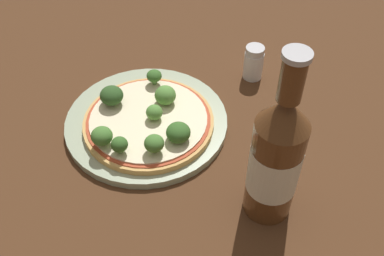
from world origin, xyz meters
TOP-DOWN VIEW (x-y plane):
  - ground_plane at (0.00, 0.00)m, footprint 3.00×3.00m
  - plate at (0.01, -0.03)m, footprint 0.24×0.24m
  - pizza at (0.02, -0.03)m, footprint 0.19×0.19m
  - broccoli_floret_0 at (-0.04, -0.06)m, footprint 0.04×0.04m
  - broccoli_floret_1 at (-0.04, 0.02)m, footprint 0.02×0.02m
  - broccoli_floret_2 at (0.08, -0.06)m, footprint 0.03×0.03m
  - broccoli_floret_3 at (0.01, 0.01)m, footprint 0.03×0.03m
  - broccoli_floret_4 at (0.03, -0.03)m, footprint 0.02×0.02m
  - broccoli_floret_5 at (0.08, -0.02)m, footprint 0.03×0.03m
  - broccoli_floret_6 at (0.05, -0.10)m, footprint 0.02×0.02m
  - broccoli_floret_7 at (0.03, -0.11)m, footprint 0.03×0.03m
  - beer_bottle at (0.23, 0.01)m, footprint 0.06×0.06m
  - pepper_shaker at (0.02, 0.18)m, footprint 0.03×0.03m

SIDE VIEW (x-z plane):
  - ground_plane at x=0.00m, z-range 0.00..0.00m
  - plate at x=0.01m, z-range 0.00..0.01m
  - pizza at x=0.02m, z-range 0.01..0.03m
  - pepper_shaker at x=0.02m, z-range 0.00..0.06m
  - broccoli_floret_4 at x=0.03m, z-range 0.03..0.05m
  - broccoli_floret_5 at x=0.08m, z-range 0.03..0.05m
  - broccoli_floret_3 at x=0.01m, z-range 0.03..0.05m
  - broccoli_floret_1 at x=-0.04m, z-range 0.03..0.05m
  - broccoli_floret_6 at x=0.05m, z-range 0.03..0.05m
  - broccoli_floret_0 at x=-0.04m, z-range 0.03..0.06m
  - broccoli_floret_7 at x=0.03m, z-range 0.03..0.06m
  - broccoli_floret_2 at x=0.08m, z-range 0.03..0.06m
  - beer_bottle at x=0.23m, z-range -0.03..0.22m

